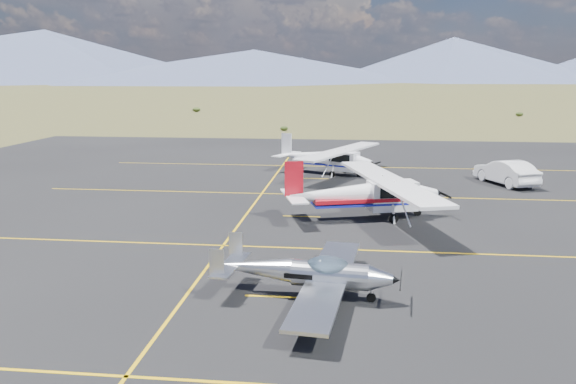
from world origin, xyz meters
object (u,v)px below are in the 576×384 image
(aircraft_cessna, at_px, (366,193))
(aircraft_plain, at_px, (326,157))
(sedan, at_px, (506,172))
(aircraft_low_wing, at_px, (309,273))

(aircraft_cessna, bearing_deg, aircraft_plain, 84.93)
(aircraft_plain, bearing_deg, aircraft_cessna, -54.28)
(aircraft_cessna, distance_m, sedan, 14.22)
(aircraft_plain, xyz_separation_m, sedan, (12.35, -2.74, -0.43))
(aircraft_plain, bearing_deg, aircraft_low_wing, -64.41)
(aircraft_cessna, relative_size, aircraft_plain, 1.12)
(aircraft_low_wing, bearing_deg, aircraft_cessna, 85.26)
(aircraft_cessna, distance_m, aircraft_plain, 13.32)
(aircraft_low_wing, relative_size, aircraft_plain, 0.76)
(aircraft_cessna, bearing_deg, aircraft_low_wing, -117.45)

